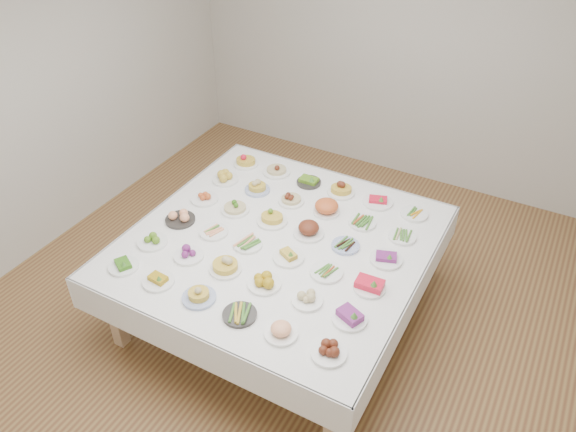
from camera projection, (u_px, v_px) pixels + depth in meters
The scene contains 38 objects.
room_envelope at pixel (298, 109), 3.64m from camera, with size 5.02×5.02×2.81m.
display_table at pixel (279, 247), 4.31m from camera, with size 2.20×2.20×0.75m.
dish_0 at pixel (123, 265), 4.00m from camera, with size 0.21×0.21×0.08m.
dish_1 at pixel (158, 279), 3.87m from camera, with size 0.22×0.22×0.09m.
dish_2 at pixel (198, 292), 3.73m from camera, with size 0.23×0.23×0.13m.
dish_3 at pixel (240, 313), 3.63m from camera, with size 0.25×0.23×0.06m.
dish_4 at pixel (281, 329), 3.49m from camera, with size 0.21×0.21×0.11m.
dish_5 at pixel (329, 351), 3.37m from camera, with size 0.22×0.22×0.09m.
dish_6 at pixel (152, 239), 4.22m from camera, with size 0.23×0.23×0.09m.
dish_7 at pixel (188, 253), 4.08m from camera, with size 0.22×0.22×0.10m.
dish_8 at pixel (225, 263), 3.96m from camera, with size 0.23×0.23×0.14m.
dish_9 at pixel (264, 280), 3.84m from camera, with size 0.23×0.23×0.11m.
dish_10 at pixel (307, 297), 3.72m from camera, with size 0.21×0.21×0.09m.
dish_11 at pixel (350, 315), 3.58m from camera, with size 0.23×0.23×0.11m.
dish_12 at pixel (180, 216), 4.44m from camera, with size 0.23×0.23×0.10m.
dish_13 at pixel (214, 231), 4.33m from camera, with size 0.22×0.22×0.05m.
dish_14 at pixel (248, 243), 4.20m from camera, with size 0.22×0.21×0.05m.
dish_15 at pixel (288, 255), 4.08m from camera, with size 0.23×0.23×0.09m.
dish_16 at pixel (326, 272), 3.96m from camera, with size 0.23×0.23×0.05m.
dish_17 at pixel (370, 284), 3.82m from camera, with size 0.22×0.22×0.11m.
dish_18 at pixel (204, 197), 4.67m from camera, with size 0.22×0.22×0.09m.
dish_19 at pixel (235, 205), 4.53m from camera, with size 0.22×0.22×0.13m.
dish_20 at pixel (272, 215), 4.41m from camera, with size 0.24×0.24×0.14m.
dish_21 at pixel (309, 229), 4.29m from camera, with size 0.23×0.23×0.12m.
dish_22 at pixel (346, 245), 4.19m from camera, with size 0.21×0.21×0.05m.
dish_23 at pixel (386, 257), 4.06m from camera, with size 0.24×0.24×0.09m.
dish_24 at pixel (225, 176), 4.91m from camera, with size 0.22×0.22×0.11m.
dish_25 at pixel (257, 186), 4.77m from camera, with size 0.21×0.21×0.12m.
dish_26 at pixel (291, 198), 4.64m from camera, with size 0.21×0.21×0.11m.
dish_27 at pixel (327, 207), 4.52m from camera, with size 0.22×0.22×0.13m.
dish_28 at pixel (362, 222), 4.42m from camera, with size 0.21×0.21×0.05m.
dish_29 at pixel (402, 236), 4.28m from camera, with size 0.21×0.21×0.05m.
dish_30 at pixel (246, 159), 5.11m from camera, with size 0.22×0.22×0.13m.
dish_31 at pixel (276, 167), 5.00m from camera, with size 0.25×0.25×0.13m.
dish_32 at pixel (309, 179), 4.87m from camera, with size 0.21×0.21×0.10m.
dish_33 at pixel (341, 187), 4.74m from camera, with size 0.23×0.23×0.14m.
dish_34 at pixel (378, 199), 4.63m from camera, with size 0.25×0.25×0.11m.
dish_35 at pixel (414, 213), 4.51m from camera, with size 0.22×0.22×0.05m.
Camera 1 is at (1.55, -2.96, 3.44)m, focal length 35.00 mm.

